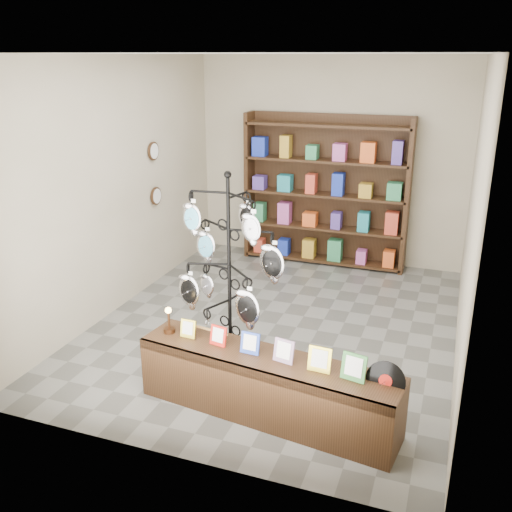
# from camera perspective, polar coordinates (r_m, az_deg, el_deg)

# --- Properties ---
(ground) EXTENTS (5.00, 5.00, 0.00)m
(ground) POSITION_cam_1_polar(r_m,az_deg,el_deg) (6.75, 2.02, -6.81)
(ground) COLOR slate
(ground) RESTS_ON ground
(room_envelope) EXTENTS (5.00, 5.00, 5.00)m
(room_envelope) POSITION_cam_1_polar(r_m,az_deg,el_deg) (6.16, 2.22, 8.82)
(room_envelope) COLOR #C0B39A
(room_envelope) RESTS_ON ground
(display_tree) EXTENTS (1.07, 1.03, 2.05)m
(display_tree) POSITION_cam_1_polar(r_m,az_deg,el_deg) (5.19, -2.71, -0.89)
(display_tree) COLOR black
(display_tree) RESTS_ON ground
(front_shelf) EXTENTS (2.37, 0.78, 0.82)m
(front_shelf) POSITION_cam_1_polar(r_m,az_deg,el_deg) (5.04, 1.06, -12.88)
(front_shelf) COLOR black
(front_shelf) RESTS_ON ground
(back_shelving) EXTENTS (2.42, 0.36, 2.20)m
(back_shelving) POSITION_cam_1_polar(r_m,az_deg,el_deg) (8.49, 6.93, 6.01)
(back_shelving) COLOR black
(back_shelving) RESTS_ON ground
(wall_clocks) EXTENTS (0.03, 0.24, 0.84)m
(wall_clocks) POSITION_cam_1_polar(r_m,az_deg,el_deg) (7.73, -10.10, 8.10)
(wall_clocks) COLOR black
(wall_clocks) RESTS_ON ground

